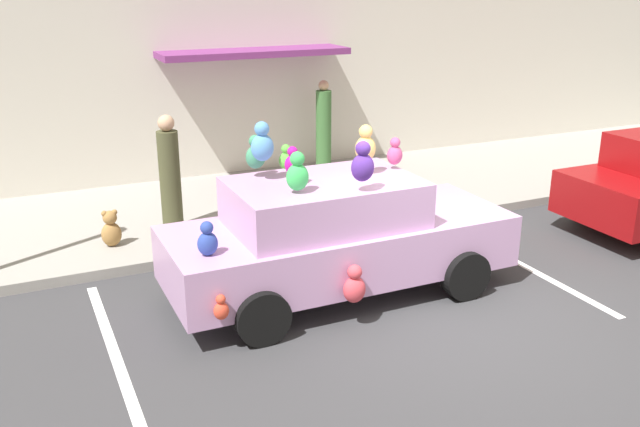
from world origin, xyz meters
TOP-DOWN VIEW (x-y plane):
  - ground_plane at (0.00, 0.00)m, footprint 60.00×60.00m
  - sidewalk at (0.00, 5.00)m, footprint 24.00×4.00m
  - storefront_building at (-0.00, 7.14)m, footprint 24.00×1.25m
  - parking_stripe_front at (1.84, 1.00)m, footprint 0.12×3.60m
  - parking_stripe_rear at (-3.87, 1.00)m, footprint 0.12×3.60m
  - plush_covered_car at (-1.01, 1.30)m, footprint 4.43×1.99m
  - teddy_bear_on_sidewalk at (-3.42, 3.84)m, footprint 0.29×0.24m
  - pedestrian_near_shopfront at (-2.44, 4.14)m, footprint 0.32×0.32m
  - pedestrian_walking_past at (1.19, 6.33)m, footprint 0.31×0.31m

SIDE VIEW (x-z plane):
  - ground_plane at x=0.00m, z-range 0.00..0.00m
  - parking_stripe_front at x=1.84m, z-range 0.00..0.01m
  - parking_stripe_rear at x=-3.87m, z-range 0.00..0.01m
  - sidewalk at x=0.00m, z-range 0.00..0.15m
  - teddy_bear_on_sidewalk at x=-3.42m, z-range 0.13..0.69m
  - plush_covered_car at x=-1.01m, z-range -0.33..1.95m
  - pedestrian_walking_past at x=1.19m, z-range 0.10..1.93m
  - pedestrian_near_shopfront at x=-2.44m, z-range 0.10..1.92m
  - storefront_building at x=0.00m, z-range -0.01..6.39m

